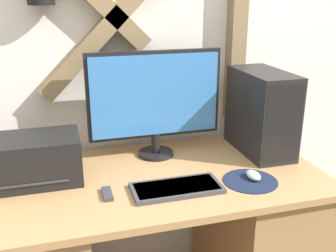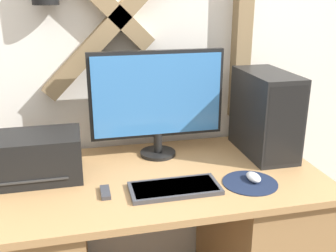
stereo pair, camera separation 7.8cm
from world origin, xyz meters
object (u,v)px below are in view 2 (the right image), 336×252
(keyboard, at_px, (175,188))
(computer_tower, at_px, (265,114))
(monitor, at_px, (157,98))
(printer, at_px, (35,157))
(mouse, at_px, (253,177))
(remote_control, at_px, (105,192))

(keyboard, bearing_deg, computer_tower, 28.71)
(computer_tower, bearing_deg, monitor, 169.90)
(monitor, relative_size, printer, 1.65)
(mouse, height_order, computer_tower, computer_tower)
(mouse, distance_m, computer_tower, 0.38)
(monitor, relative_size, computer_tower, 1.58)
(mouse, relative_size, computer_tower, 0.22)
(keyboard, xyz_separation_m, computer_tower, (0.52, 0.28, 0.19))
(remote_control, bearing_deg, mouse, -2.83)
(computer_tower, xyz_separation_m, remote_control, (-0.79, -0.25, -0.19))
(mouse, bearing_deg, printer, 164.64)
(mouse, bearing_deg, keyboard, -179.81)
(printer, bearing_deg, remote_control, -38.03)
(monitor, bearing_deg, computer_tower, -10.10)
(printer, distance_m, remote_control, 0.36)
(mouse, relative_size, printer, 0.23)
(mouse, xyz_separation_m, printer, (-0.89, 0.24, 0.08))
(monitor, distance_m, printer, 0.60)
(mouse, bearing_deg, remote_control, 177.17)
(monitor, distance_m, mouse, 0.57)
(monitor, relative_size, mouse, 7.05)
(remote_control, bearing_deg, monitor, 50.57)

